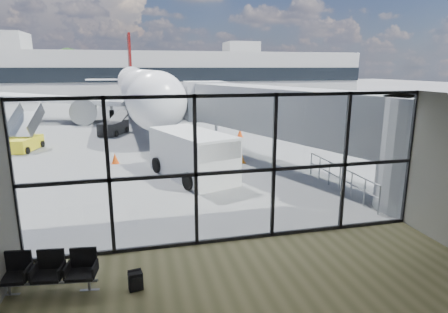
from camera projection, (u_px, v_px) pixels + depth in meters
name	position (u px, v px, depth m)	size (l,w,h in m)	color
ground	(156.00, 108.00, 49.42)	(220.00, 220.00, 0.00)	slate
lounge_shell	(309.00, 220.00, 6.44)	(12.02, 8.01, 4.51)	#686542
glass_curtain_wall	(236.00, 170.00, 11.07)	(12.10, 0.12, 4.50)	white
jet_bridge	(293.00, 118.00, 18.76)	(8.00, 16.50, 4.33)	#999C9E
apron_railing	(340.00, 175.00, 16.01)	(0.06, 5.46, 1.11)	gray
far_terminal	(144.00, 73.00, 69.09)	(80.00, 12.20, 11.00)	#A2A29D
tree_3	(4.00, 71.00, 72.46)	(4.95, 4.95, 7.12)	#382619
tree_4	(37.00, 67.00, 73.68)	(5.61, 5.61, 8.07)	#382619
tree_5	(69.00, 64.00, 74.90)	(6.27, 6.27, 9.03)	#382619
seating_row	(50.00, 269.00, 8.87)	(2.21, 0.89, 0.98)	gray
backpack	(136.00, 281.00, 8.93)	(0.36, 0.34, 0.50)	black
airliner	(139.00, 88.00, 39.60)	(33.55, 38.88, 10.01)	white
service_van	(194.00, 154.00, 17.96)	(3.84, 5.56, 2.22)	white
belt_loader	(114.00, 127.00, 29.92)	(2.67, 3.98, 1.75)	black
mobile_stairs	(22.00, 142.00, 24.07)	(2.30, 3.58, 2.34)	yellow
traffic_cone_a	(115.00, 158.00, 20.80)	(0.41, 0.41, 0.59)	#E2480B
traffic_cone_b	(241.00, 157.00, 20.95)	(0.47, 0.47, 0.67)	#D26B0B
traffic_cone_c	(240.00, 133.00, 28.74)	(0.46, 0.46, 0.66)	#FF4D0D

